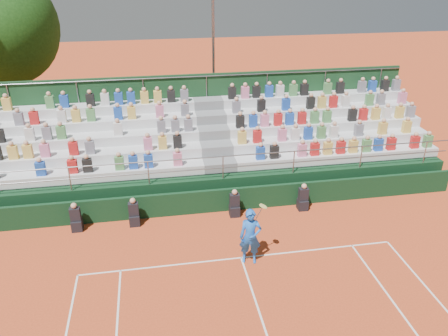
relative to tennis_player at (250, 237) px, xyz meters
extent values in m
plane|color=#C94921|center=(-0.25, 0.22, -1.01)|extent=(90.00, 90.00, 0.00)
cube|color=white|center=(-0.25, 0.22, -1.01)|extent=(11.00, 0.06, 0.01)
cube|color=white|center=(-0.25, -2.98, -1.01)|extent=(0.06, 6.40, 0.01)
cube|color=black|center=(-0.25, 3.42, -0.51)|extent=(20.00, 0.15, 1.00)
cube|color=black|center=(-6.07, 2.97, -0.79)|extent=(0.40, 0.40, 0.44)
cube|color=black|center=(-6.07, 2.97, -0.31)|extent=(0.38, 0.25, 0.55)
sphere|color=tan|center=(-6.07, 2.97, 0.07)|extent=(0.22, 0.22, 0.22)
cube|color=black|center=(-3.91, 2.97, -0.79)|extent=(0.40, 0.40, 0.44)
cube|color=black|center=(-3.91, 2.97, -0.31)|extent=(0.38, 0.25, 0.55)
sphere|color=tan|center=(-3.91, 2.97, 0.07)|extent=(0.22, 0.22, 0.22)
cube|color=black|center=(0.04, 2.97, -0.79)|extent=(0.40, 0.40, 0.44)
cube|color=black|center=(0.04, 2.97, -0.31)|extent=(0.38, 0.25, 0.55)
sphere|color=tan|center=(0.04, 2.97, 0.07)|extent=(0.22, 0.22, 0.22)
cube|color=black|center=(2.91, 2.97, -0.79)|extent=(0.40, 0.40, 0.44)
cube|color=black|center=(2.91, 2.97, -0.31)|extent=(0.38, 0.25, 0.55)
sphere|color=tan|center=(2.91, 2.97, 0.07)|extent=(0.22, 0.22, 0.22)
cube|color=black|center=(-0.25, 6.52, -0.41)|extent=(20.00, 5.20, 1.20)
cube|color=silver|center=(-5.60, 4.85, 0.40)|extent=(9.30, 0.85, 0.42)
cube|color=silver|center=(5.10, 4.85, 0.40)|extent=(9.30, 0.85, 0.42)
cube|color=slate|center=(-0.25, 4.85, 0.40)|extent=(1.40, 0.85, 0.42)
cube|color=silver|center=(-5.60, 5.70, 0.82)|extent=(9.30, 0.85, 0.42)
cube|color=silver|center=(5.10, 5.70, 0.82)|extent=(9.30, 0.85, 0.42)
cube|color=slate|center=(-0.25, 5.70, 0.82)|extent=(1.40, 0.85, 0.42)
cube|color=silver|center=(-5.60, 6.55, 1.24)|extent=(9.30, 0.85, 0.42)
cube|color=silver|center=(5.10, 6.55, 1.24)|extent=(9.30, 0.85, 0.42)
cube|color=slate|center=(-0.25, 6.55, 1.24)|extent=(1.40, 0.85, 0.42)
cube|color=silver|center=(-5.60, 7.40, 1.66)|extent=(9.30, 0.85, 0.42)
cube|color=silver|center=(5.10, 7.40, 1.66)|extent=(9.30, 0.85, 0.42)
cube|color=slate|center=(-0.25, 7.40, 1.66)|extent=(1.40, 0.85, 0.42)
cube|color=silver|center=(-5.60, 8.25, 2.08)|extent=(9.30, 0.85, 0.42)
cube|color=silver|center=(5.10, 8.25, 2.08)|extent=(9.30, 0.85, 0.42)
cube|color=slate|center=(-0.25, 8.25, 2.08)|extent=(1.40, 0.85, 0.42)
cube|color=#184021|center=(-0.25, 8.77, 1.19)|extent=(20.00, 0.12, 4.40)
cylinder|color=gray|center=(-0.25, 3.97, 1.19)|extent=(20.00, 0.05, 0.05)
cylinder|color=gray|center=(-0.25, 8.67, 3.29)|extent=(20.00, 0.05, 0.05)
cube|color=#1E4CB2|center=(-7.44, 4.70, 0.89)|extent=(0.36, 0.24, 0.56)
cube|color=red|center=(-6.22, 4.70, 0.89)|extent=(0.36, 0.24, 0.56)
cube|color=black|center=(-5.65, 4.70, 0.89)|extent=(0.36, 0.24, 0.56)
cube|color=#4C8C4C|center=(-4.39, 4.70, 0.89)|extent=(0.36, 0.24, 0.56)
cube|color=#1E4CB2|center=(-3.84, 4.70, 0.89)|extent=(0.36, 0.24, 0.56)
cube|color=#1E4CB2|center=(-3.23, 4.70, 0.89)|extent=(0.36, 0.24, 0.56)
cube|color=pink|center=(-2.04, 4.70, 0.89)|extent=(0.36, 0.24, 0.56)
cube|color=gold|center=(-8.59, 5.55, 1.31)|extent=(0.36, 0.24, 0.56)
cube|color=gold|center=(-8.02, 5.55, 1.31)|extent=(0.36, 0.24, 0.56)
cube|color=pink|center=(-7.36, 5.55, 1.31)|extent=(0.36, 0.24, 0.56)
cube|color=red|center=(-6.24, 5.55, 1.31)|extent=(0.36, 0.24, 0.56)
cube|color=slate|center=(-5.58, 5.55, 1.31)|extent=(0.36, 0.24, 0.56)
cube|color=pink|center=(-3.20, 5.55, 1.31)|extent=(0.36, 0.24, 0.56)
cube|color=gold|center=(-2.59, 5.55, 1.31)|extent=(0.36, 0.24, 0.56)
cube|color=black|center=(-1.96, 5.55, 1.31)|extent=(0.36, 0.24, 0.56)
cube|color=black|center=(-9.24, 6.40, 1.73)|extent=(0.36, 0.24, 0.56)
cube|color=silver|center=(-8.05, 6.40, 1.73)|extent=(0.36, 0.24, 0.56)
cube|color=slate|center=(-7.36, 6.40, 1.73)|extent=(0.36, 0.24, 0.56)
cube|color=#4C8C4C|center=(-6.79, 6.40, 1.73)|extent=(0.36, 0.24, 0.56)
cube|color=silver|center=(-4.44, 6.40, 1.73)|extent=(0.36, 0.24, 0.56)
cube|color=slate|center=(-2.58, 6.40, 1.73)|extent=(0.36, 0.24, 0.56)
cube|color=slate|center=(-1.97, 6.40, 1.73)|extent=(0.36, 0.24, 0.56)
cube|color=slate|center=(-1.39, 6.40, 1.73)|extent=(0.36, 0.24, 0.56)
cube|color=slate|center=(-8.60, 7.25, 2.15)|extent=(0.36, 0.24, 0.56)
cube|color=red|center=(-7.98, 7.25, 2.15)|extent=(0.36, 0.24, 0.56)
cube|color=silver|center=(-6.83, 7.25, 2.15)|extent=(0.36, 0.24, 0.56)
cube|color=gold|center=(-6.24, 7.25, 2.15)|extent=(0.36, 0.24, 0.56)
cube|color=#4C8C4C|center=(-5.60, 7.25, 2.15)|extent=(0.36, 0.24, 0.56)
cube|color=#1E4CB2|center=(-4.43, 7.25, 2.15)|extent=(0.36, 0.24, 0.56)
cube|color=gold|center=(-3.84, 7.25, 2.15)|extent=(0.36, 0.24, 0.56)
cube|color=pink|center=(-2.59, 7.25, 2.15)|extent=(0.36, 0.24, 0.56)
cube|color=slate|center=(-1.45, 7.25, 2.15)|extent=(0.36, 0.24, 0.56)
cube|color=gold|center=(-9.22, 8.10, 2.57)|extent=(0.36, 0.24, 0.56)
cube|color=#4C8C4C|center=(-7.40, 8.10, 2.57)|extent=(0.36, 0.24, 0.56)
cube|color=#1E4CB2|center=(-6.79, 8.10, 2.57)|extent=(0.36, 0.24, 0.56)
cube|color=black|center=(-5.65, 8.10, 2.57)|extent=(0.36, 0.24, 0.56)
cube|color=silver|center=(-5.00, 8.10, 2.57)|extent=(0.36, 0.24, 0.56)
cube|color=#1E4CB2|center=(-4.40, 8.10, 2.57)|extent=(0.36, 0.24, 0.56)
cube|color=#1E4CB2|center=(-3.84, 8.10, 2.57)|extent=(0.36, 0.24, 0.56)
cube|color=gold|center=(-3.23, 8.10, 2.57)|extent=(0.36, 0.24, 0.56)
cube|color=gold|center=(-2.63, 8.10, 2.57)|extent=(0.36, 0.24, 0.56)
cube|color=black|center=(-2.00, 8.10, 2.57)|extent=(0.36, 0.24, 0.56)
cube|color=slate|center=(-1.39, 8.10, 2.57)|extent=(0.36, 0.24, 0.56)
cube|color=#1E4CB2|center=(1.49, 4.70, 0.89)|extent=(0.36, 0.24, 0.56)
cube|color=black|center=(2.10, 4.70, 0.89)|extent=(0.36, 0.24, 0.56)
cube|color=pink|center=(3.34, 4.70, 0.89)|extent=(0.36, 0.24, 0.56)
cube|color=red|center=(3.92, 4.70, 0.89)|extent=(0.36, 0.24, 0.56)
cube|color=gold|center=(4.51, 4.70, 0.89)|extent=(0.36, 0.24, 0.56)
cube|color=red|center=(5.11, 4.70, 0.89)|extent=(0.36, 0.24, 0.56)
cube|color=gold|center=(5.70, 4.70, 0.89)|extent=(0.36, 0.24, 0.56)
cube|color=#4C8C4C|center=(6.32, 4.70, 0.89)|extent=(0.36, 0.24, 0.56)
cube|color=#1E4CB2|center=(6.89, 4.70, 0.89)|extent=(0.36, 0.24, 0.56)
cube|color=red|center=(7.50, 4.70, 0.89)|extent=(0.36, 0.24, 0.56)
cube|color=red|center=(8.65, 4.70, 0.89)|extent=(0.36, 0.24, 0.56)
cube|color=#4C8C4C|center=(9.29, 4.70, 0.89)|extent=(0.36, 0.24, 0.56)
cube|color=gold|center=(0.86, 5.55, 1.31)|extent=(0.36, 0.24, 0.56)
cube|color=red|center=(1.54, 5.55, 1.31)|extent=(0.36, 0.24, 0.56)
cube|color=pink|center=(2.68, 5.55, 1.31)|extent=(0.36, 0.24, 0.56)
cube|color=silver|center=(3.28, 5.55, 1.31)|extent=(0.36, 0.24, 0.56)
cube|color=#1E4CB2|center=(3.88, 5.55, 1.31)|extent=(0.36, 0.24, 0.56)
cube|color=#4C8C4C|center=(4.50, 5.55, 1.31)|extent=(0.36, 0.24, 0.56)
cube|color=silver|center=(5.09, 5.55, 1.31)|extent=(0.36, 0.24, 0.56)
cube|color=slate|center=(6.30, 5.55, 1.31)|extent=(0.36, 0.24, 0.56)
cube|color=gold|center=(7.47, 5.55, 1.31)|extent=(0.36, 0.24, 0.56)
cube|color=gold|center=(8.67, 5.55, 1.31)|extent=(0.36, 0.24, 0.56)
cube|color=black|center=(0.94, 6.40, 1.73)|extent=(0.36, 0.24, 0.56)
cube|color=#1E4CB2|center=(1.55, 6.40, 1.73)|extent=(0.36, 0.24, 0.56)
cube|color=pink|center=(2.08, 6.40, 1.73)|extent=(0.36, 0.24, 0.56)
cube|color=red|center=(2.71, 6.40, 1.73)|extent=(0.36, 0.24, 0.56)
cube|color=#1E4CB2|center=(3.26, 6.40, 1.73)|extent=(0.36, 0.24, 0.56)
cube|color=red|center=(3.85, 6.40, 1.73)|extent=(0.36, 0.24, 0.56)
cube|color=#4C8C4C|center=(4.46, 6.40, 1.73)|extent=(0.36, 0.24, 0.56)
cube|color=#4C8C4C|center=(5.06, 6.40, 1.73)|extent=(0.36, 0.24, 0.56)
cube|color=black|center=(6.32, 6.40, 1.73)|extent=(0.36, 0.24, 0.56)
cube|color=red|center=(6.87, 6.40, 1.73)|extent=(0.36, 0.24, 0.56)
cube|color=gold|center=(7.50, 6.40, 1.73)|extent=(0.36, 0.24, 0.56)
cube|color=silver|center=(8.06, 6.40, 1.73)|extent=(0.36, 0.24, 0.56)
cube|color=gold|center=(8.72, 6.40, 1.73)|extent=(0.36, 0.24, 0.56)
cube|color=slate|center=(9.29, 6.40, 1.73)|extent=(0.36, 0.24, 0.56)
cube|color=slate|center=(0.94, 7.25, 2.15)|extent=(0.36, 0.24, 0.56)
cube|color=black|center=(2.12, 7.25, 2.15)|extent=(0.36, 0.24, 0.56)
cube|color=#1E4CB2|center=(3.32, 7.25, 2.15)|extent=(0.36, 0.24, 0.56)
cube|color=black|center=(4.54, 7.25, 2.15)|extent=(0.36, 0.24, 0.56)
cube|color=gold|center=(5.10, 7.25, 2.15)|extent=(0.36, 0.24, 0.56)
cube|color=red|center=(5.68, 7.25, 2.15)|extent=(0.36, 0.24, 0.56)
cube|color=silver|center=(6.30, 7.25, 2.15)|extent=(0.36, 0.24, 0.56)
cube|color=#4C8C4C|center=(7.54, 7.25, 2.15)|extent=(0.36, 0.24, 0.56)
cube|color=slate|center=(8.13, 7.25, 2.15)|extent=(0.36, 0.24, 0.56)
cube|color=pink|center=(9.27, 7.25, 2.15)|extent=(0.36, 0.24, 0.56)
cube|color=black|center=(0.89, 8.10, 2.57)|extent=(0.36, 0.24, 0.56)
cube|color=pink|center=(1.52, 8.10, 2.57)|extent=(0.36, 0.24, 0.56)
cube|color=black|center=(2.08, 8.10, 2.57)|extent=(0.36, 0.24, 0.56)
cube|color=#1E4CB2|center=(2.71, 8.10, 2.57)|extent=(0.36, 0.24, 0.56)
cube|color=silver|center=(3.25, 8.10, 2.57)|extent=(0.36, 0.24, 0.56)
cube|color=#4C8C4C|center=(3.92, 8.10, 2.57)|extent=(0.36, 0.24, 0.56)
cube|color=black|center=(4.48, 8.10, 2.57)|extent=(0.36, 0.24, 0.56)
cube|color=#4C8C4C|center=(5.68, 8.10, 2.57)|extent=(0.36, 0.24, 0.56)
cube|color=black|center=(6.34, 8.10, 2.57)|extent=(0.36, 0.24, 0.56)
cube|color=slate|center=(7.49, 8.10, 2.57)|extent=(0.36, 0.24, 0.56)
cube|color=#1E4CB2|center=(8.05, 8.10, 2.57)|extent=(0.36, 0.24, 0.56)
cube|color=black|center=(8.73, 8.10, 2.57)|extent=(0.36, 0.24, 0.56)
cube|color=slate|center=(9.34, 8.10, 2.57)|extent=(0.36, 0.24, 0.56)
imported|color=blue|center=(0.00, 0.00, 0.00)|extent=(0.82, 0.63, 2.02)
cylinder|color=gray|center=(0.25, 0.00, 0.84)|extent=(0.26, 0.03, 0.51)
cylinder|color=#E5D866|center=(0.40, 0.00, 1.14)|extent=(0.26, 0.28, 0.14)
cylinder|color=#392814|center=(-10.71, 14.27, 0.73)|extent=(0.50, 0.50, 3.48)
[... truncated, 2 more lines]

